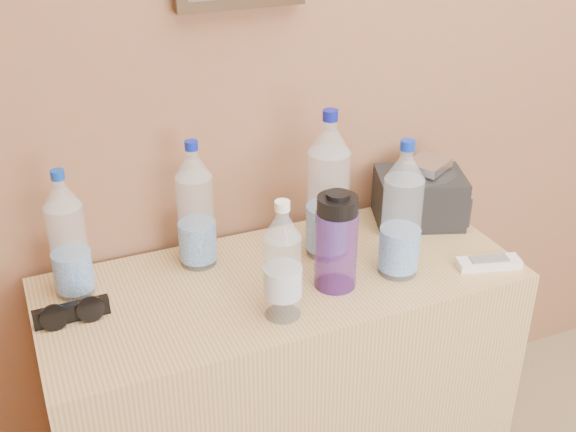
# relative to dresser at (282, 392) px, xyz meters

# --- Properties ---
(dresser) EXTENTS (1.12, 0.47, 0.70)m
(dresser) POSITION_rel_dresser_xyz_m (0.00, 0.00, 0.00)
(dresser) COLOR tan
(dresser) RESTS_ON ground
(pet_large_a) EXTENTS (0.08, 0.08, 0.30)m
(pet_large_a) POSITION_rel_dresser_xyz_m (-0.45, 0.13, 0.48)
(pet_large_a) COLOR silver
(pet_large_a) RESTS_ON dresser
(pet_large_b) EXTENTS (0.09, 0.09, 0.32)m
(pet_large_b) POSITION_rel_dresser_xyz_m (-0.16, 0.14, 0.49)
(pet_large_b) COLOR silver
(pet_large_b) RESTS_ON dresser
(pet_large_c) EXTENTS (0.10, 0.10, 0.37)m
(pet_large_c) POSITION_rel_dresser_xyz_m (0.15, 0.06, 0.51)
(pet_large_c) COLOR silver
(pet_large_c) RESTS_ON dresser
(pet_large_d) EXTENTS (0.09, 0.09, 0.33)m
(pet_large_d) POSITION_rel_dresser_xyz_m (0.26, -0.09, 0.50)
(pet_large_d) COLOR silver
(pet_large_d) RESTS_ON dresser
(pet_small) EXTENTS (0.08, 0.08, 0.27)m
(pet_small) POSITION_rel_dresser_xyz_m (-0.05, -0.14, 0.47)
(pet_small) COLOR white
(pet_small) RESTS_ON dresser
(nalgene_bottle) EXTENTS (0.10, 0.10, 0.23)m
(nalgene_bottle) POSITION_rel_dresser_xyz_m (0.10, -0.08, 0.47)
(nalgene_bottle) COLOR #5A268D
(nalgene_bottle) RESTS_ON dresser
(sunglasses) EXTENTS (0.16, 0.06, 0.04)m
(sunglasses) POSITION_rel_dresser_xyz_m (-0.48, 0.02, 0.37)
(sunglasses) COLOR black
(sunglasses) RESTS_ON dresser
(ac_remote) EXTENTS (0.16, 0.09, 0.02)m
(ac_remote) POSITION_rel_dresser_xyz_m (0.47, -0.15, 0.36)
(ac_remote) COLOR silver
(ac_remote) RESTS_ON dresser
(toiletry_bag) EXTENTS (0.27, 0.23, 0.15)m
(toiletry_bag) POSITION_rel_dresser_xyz_m (0.44, 0.12, 0.43)
(toiletry_bag) COLOR black
(toiletry_bag) RESTS_ON dresser
(foil_packet) EXTENTS (0.14, 0.13, 0.02)m
(foil_packet) POSITION_rel_dresser_xyz_m (0.46, 0.11, 0.51)
(foil_packet) COLOR silver
(foil_packet) RESTS_ON toiletry_bag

